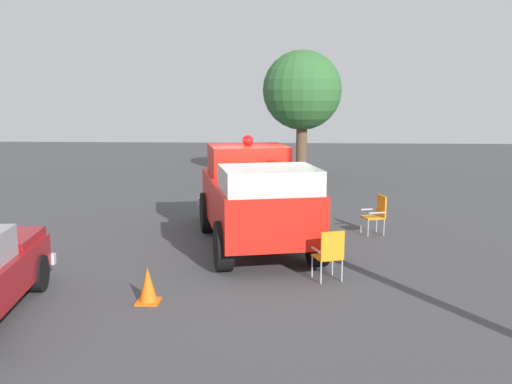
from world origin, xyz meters
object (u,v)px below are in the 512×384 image
object	(u,v)px
vintage_fire_truck	(254,196)
traffic_cone	(148,286)
lawn_chair_spare	(377,212)
oak_tree_left	(302,91)
spectator_seated	(265,190)
lawn_chair_near_truck	(265,193)
lawn_chair_by_car	(330,252)

from	to	relation	value
vintage_fire_truck	traffic_cone	bearing A→B (deg)	158.23
lawn_chair_spare	oak_tree_left	distance (m)	9.90
traffic_cone	spectator_seated	bearing A→B (deg)	-12.43
lawn_chair_spare	spectator_seated	world-z (taller)	spectator_seated
lawn_chair_near_truck	lawn_chair_by_car	xyz separation A→B (m)	(-6.73, -1.51, 0.00)
lawn_chair_by_car	spectator_seated	world-z (taller)	spectator_seated
traffic_cone	vintage_fire_truck	bearing A→B (deg)	-21.77
lawn_chair_near_truck	lawn_chair_by_car	size ratio (longest dim) A/B	1.00
vintage_fire_truck	lawn_chair_by_car	bearing A→B (deg)	-149.41
spectator_seated	traffic_cone	size ratio (longest dim) A/B	2.03
vintage_fire_truck	lawn_chair_by_car	world-z (taller)	vintage_fire_truck
lawn_chair_by_car	oak_tree_left	size ratio (longest dim) A/B	0.19
traffic_cone	lawn_chair_by_car	bearing A→B (deg)	-67.48
spectator_seated	lawn_chair_near_truck	bearing A→B (deg)	7.79
lawn_chair_by_car	lawn_chair_near_truck	bearing A→B (deg)	12.66
vintage_fire_truck	oak_tree_left	size ratio (longest dim) A/B	1.16
oak_tree_left	traffic_cone	distance (m)	15.19
lawn_chair_by_car	traffic_cone	xyz separation A→B (m)	(-1.35, 3.24, -0.28)
vintage_fire_truck	traffic_cone	size ratio (longest dim) A/B	9.90
lawn_chair_by_car	traffic_cone	world-z (taller)	lawn_chair_by_car
vintage_fire_truck	lawn_chair_near_truck	distance (m)	4.04
lawn_chair_near_truck	spectator_seated	bearing A→B (deg)	-172.21
oak_tree_left	vintage_fire_truck	bearing A→B (deg)	172.39
vintage_fire_truck	lawn_chair_spare	bearing A→B (deg)	-69.23
lawn_chair_spare	traffic_cone	bearing A→B (deg)	137.91
vintage_fire_truck	oak_tree_left	xyz separation A→B (m)	(10.40, -1.39, 2.55)
vintage_fire_truck	traffic_cone	distance (m)	4.48
lawn_chair_near_truck	oak_tree_left	size ratio (longest dim) A/B	0.19
vintage_fire_truck	spectator_seated	bearing A→B (deg)	-1.81
lawn_chair_by_car	oak_tree_left	distance (m)	13.51
lawn_chair_spare	spectator_seated	bearing A→B (deg)	48.27
lawn_chair_near_truck	spectator_seated	size ratio (longest dim) A/B	0.79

